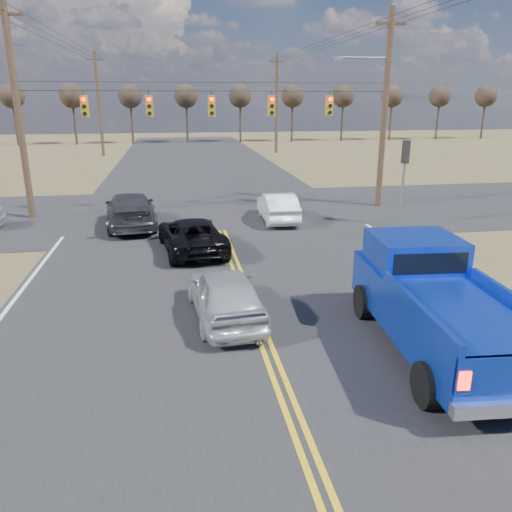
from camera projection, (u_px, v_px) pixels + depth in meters
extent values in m
plane|color=brown|center=(296.00, 423.00, 9.14)|extent=(160.00, 160.00, 0.00)
cube|color=#28282B|center=(232.00, 258.00, 18.54)|extent=(14.00, 120.00, 0.02)
cube|color=#28282B|center=(214.00, 212.00, 26.06)|extent=(120.00, 12.00, 0.02)
cylinder|color=#473323|center=(18.00, 113.00, 23.16)|extent=(0.32, 0.32, 10.00)
cube|color=#473323|center=(4.00, 14.00, 21.88)|extent=(1.60, 0.12, 0.12)
cylinder|color=#473323|center=(385.00, 112.00, 25.93)|extent=(0.32, 0.32, 10.00)
cube|color=#473323|center=(391.00, 23.00, 24.66)|extent=(1.60, 0.12, 0.12)
cylinder|color=black|center=(211.00, 91.00, 24.24)|extent=(18.00, 0.02, 0.02)
cylinder|color=black|center=(211.00, 82.00, 24.12)|extent=(18.00, 0.02, 0.02)
cube|color=#B28C14|center=(85.00, 106.00, 23.53)|extent=(0.34, 0.24, 1.00)
cylinder|color=#FF0C05|center=(83.00, 99.00, 23.30)|extent=(0.20, 0.06, 0.20)
cylinder|color=black|center=(84.00, 106.00, 23.40)|extent=(0.20, 0.06, 0.20)
cylinder|color=black|center=(85.00, 114.00, 23.50)|extent=(0.20, 0.06, 0.20)
cube|color=black|center=(83.00, 97.00, 23.24)|extent=(0.24, 0.14, 0.03)
cube|color=#B28C14|center=(149.00, 106.00, 23.99)|extent=(0.34, 0.24, 1.00)
cylinder|color=#FF0C05|center=(149.00, 99.00, 23.76)|extent=(0.20, 0.06, 0.20)
cylinder|color=black|center=(149.00, 106.00, 23.86)|extent=(0.20, 0.06, 0.20)
cylinder|color=black|center=(150.00, 113.00, 23.96)|extent=(0.20, 0.06, 0.20)
cube|color=black|center=(149.00, 97.00, 23.70)|extent=(0.24, 0.14, 0.03)
cube|color=#B28C14|center=(212.00, 106.00, 24.45)|extent=(0.34, 0.24, 1.00)
cylinder|color=#FF0C05|center=(212.00, 99.00, 24.22)|extent=(0.20, 0.06, 0.20)
cylinder|color=black|center=(212.00, 106.00, 24.32)|extent=(0.20, 0.06, 0.20)
cylinder|color=black|center=(212.00, 113.00, 24.42)|extent=(0.20, 0.06, 0.20)
cube|color=black|center=(212.00, 97.00, 24.16)|extent=(0.24, 0.14, 0.03)
cube|color=#B28C14|center=(272.00, 106.00, 24.92)|extent=(0.34, 0.24, 1.00)
cylinder|color=#FF0C05|center=(272.00, 99.00, 24.69)|extent=(0.20, 0.06, 0.20)
cylinder|color=black|center=(272.00, 106.00, 24.79)|extent=(0.20, 0.06, 0.20)
cylinder|color=black|center=(272.00, 113.00, 24.89)|extent=(0.20, 0.06, 0.20)
cube|color=black|center=(272.00, 97.00, 24.62)|extent=(0.24, 0.14, 0.03)
cube|color=#B28C14|center=(329.00, 106.00, 25.38)|extent=(0.34, 0.24, 1.00)
cylinder|color=#FF0C05|center=(330.00, 99.00, 25.15)|extent=(0.20, 0.06, 0.20)
cylinder|color=black|center=(330.00, 106.00, 25.25)|extent=(0.20, 0.06, 0.20)
cylinder|color=black|center=(330.00, 113.00, 25.35)|extent=(0.20, 0.06, 0.20)
cube|color=black|center=(331.00, 97.00, 25.09)|extent=(0.24, 0.14, 0.03)
cylinder|color=slate|center=(402.00, 192.00, 22.61)|extent=(0.12, 0.12, 3.20)
cube|color=black|center=(406.00, 152.00, 22.06)|extent=(0.24, 0.34, 1.00)
cylinder|color=slate|center=(362.00, 58.00, 24.93)|extent=(2.80, 0.10, 0.10)
cube|color=slate|center=(337.00, 58.00, 24.74)|extent=(0.55, 0.22, 0.14)
cylinder|color=#473323|center=(99.00, 105.00, 49.49)|extent=(0.32, 0.32, 10.00)
cube|color=#473323|center=(95.00, 60.00, 48.21)|extent=(1.60, 0.12, 0.12)
cylinder|color=#473323|center=(277.00, 105.00, 52.26)|extent=(0.32, 0.32, 10.00)
cube|color=#473323|center=(277.00, 62.00, 50.99)|extent=(1.60, 0.12, 0.12)
cylinder|color=black|center=(14.00, 8.00, 21.02)|extent=(0.02, 58.00, 0.02)
cylinder|color=black|center=(386.00, 18.00, 23.58)|extent=(0.02, 58.00, 0.02)
cylinder|color=black|center=(400.00, 18.00, 23.69)|extent=(0.02, 58.00, 0.02)
cylinder|color=black|center=(414.00, 18.00, 23.80)|extent=(0.02, 58.00, 0.02)
cylinder|color=#33261C|center=(16.00, 123.00, 61.48)|extent=(0.28, 0.28, 5.50)
sphere|color=#2D231C|center=(12.00, 96.00, 60.53)|extent=(3.00, 3.00, 3.00)
cylinder|color=#33261C|center=(75.00, 122.00, 62.56)|extent=(0.28, 0.28, 5.50)
sphere|color=#2D231C|center=(72.00, 96.00, 61.61)|extent=(3.00, 3.00, 3.00)
cylinder|color=#33261C|center=(132.00, 122.00, 63.64)|extent=(0.28, 0.28, 5.50)
sphere|color=#2D231C|center=(130.00, 96.00, 62.69)|extent=(3.00, 3.00, 3.00)
cylinder|color=#33261C|center=(187.00, 121.00, 64.72)|extent=(0.28, 0.28, 5.50)
sphere|color=#2D231C|center=(186.00, 96.00, 63.77)|extent=(3.00, 3.00, 3.00)
cylinder|color=#33261C|center=(240.00, 121.00, 65.80)|extent=(0.28, 0.28, 5.50)
sphere|color=#2D231C|center=(240.00, 96.00, 64.85)|extent=(3.00, 3.00, 3.00)
cylinder|color=#33261C|center=(292.00, 121.00, 66.88)|extent=(0.28, 0.28, 5.50)
sphere|color=#2D231C|center=(293.00, 96.00, 65.93)|extent=(3.00, 3.00, 3.00)
cylinder|color=#33261C|center=(342.00, 120.00, 67.96)|extent=(0.28, 0.28, 5.50)
sphere|color=#2D231C|center=(343.00, 96.00, 67.01)|extent=(3.00, 3.00, 3.00)
cylinder|color=#33261C|center=(390.00, 120.00, 69.04)|extent=(0.28, 0.28, 5.50)
sphere|color=#2D231C|center=(392.00, 96.00, 68.08)|extent=(3.00, 3.00, 3.00)
cylinder|color=#33261C|center=(437.00, 119.00, 70.12)|extent=(0.28, 0.28, 5.50)
sphere|color=#2D231C|center=(440.00, 96.00, 69.16)|extent=(3.00, 3.00, 3.00)
cylinder|color=#33261C|center=(483.00, 119.00, 71.20)|extent=(0.28, 0.28, 5.50)
sphere|color=#2D231C|center=(486.00, 96.00, 70.24)|extent=(3.00, 3.00, 3.00)
cylinder|color=black|center=(428.00, 385.00, 9.52)|extent=(0.43, 0.93, 0.91)
cylinder|color=black|center=(364.00, 302.00, 13.41)|extent=(0.43, 0.93, 0.91)
cylinder|color=black|center=(442.00, 299.00, 13.60)|extent=(0.43, 0.93, 0.91)
cube|color=#1032B6|center=(439.00, 312.00, 11.39)|extent=(2.70, 6.29, 1.14)
cube|color=#1032B6|center=(414.00, 252.00, 12.67)|extent=(2.24, 2.08, 0.82)
cube|color=black|center=(430.00, 263.00, 11.77)|extent=(1.82, 0.20, 0.51)
cube|color=#1032B6|center=(417.00, 307.00, 9.95)|extent=(0.38, 3.75, 0.23)
cube|color=#FF0C05|center=(464.00, 380.00, 8.31)|extent=(0.21, 0.08, 0.34)
imported|color=#AFB3B7|center=(225.00, 294.00, 13.27)|extent=(2.02, 4.27, 1.41)
imported|color=black|center=(192.00, 235.00, 19.19)|extent=(2.78, 4.97, 1.31)
imported|color=white|center=(278.00, 207.00, 23.94)|extent=(1.58, 4.23, 1.38)
imported|color=#323237|center=(130.00, 210.00, 22.85)|extent=(2.75, 5.58, 1.56)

